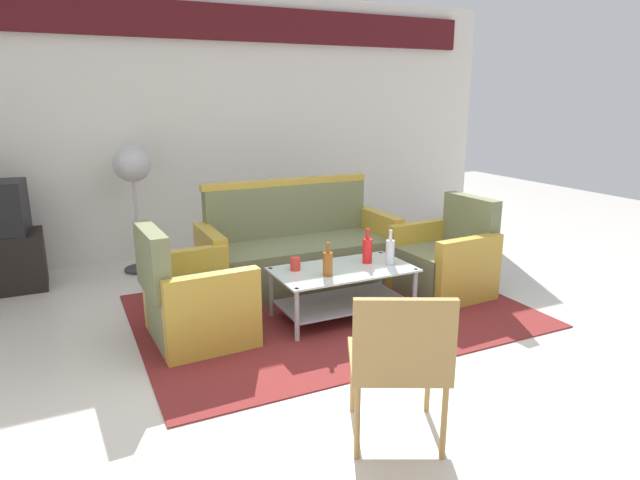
{
  "coord_description": "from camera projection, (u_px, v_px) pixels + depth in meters",
  "views": [
    {
      "loc": [
        -1.87,
        -3.0,
        1.73
      ],
      "look_at": [
        -0.1,
        0.68,
        0.65
      ],
      "focal_mm": 30.81,
      "sensor_mm": 36.0,
      "label": 1
    }
  ],
  "objects": [
    {
      "name": "ground_plane",
      "position": [
        375.0,
        351.0,
        3.84
      ],
      "size": [
        14.0,
        14.0,
        0.0
      ],
      "primitive_type": "plane",
      "color": "beige"
    },
    {
      "name": "wall_back",
      "position": [
        236.0,
        119.0,
        6.12
      ],
      "size": [
        6.52,
        0.19,
        2.8
      ],
      "color": "silver",
      "rests_on": "ground"
    },
    {
      "name": "rug",
      "position": [
        330.0,
        310.0,
        4.54
      ],
      "size": [
        3.07,
        2.21,
        0.01
      ],
      "primitive_type": "cube",
      "color": "maroon",
      "rests_on": "ground"
    },
    {
      "name": "couch",
      "position": [
        299.0,
        253.0,
        5.1
      ],
      "size": [
        1.8,
        0.74,
        0.96
      ],
      "rotation": [
        0.0,
        0.0,
        3.14
      ],
      "color": "#6B704C",
      "rests_on": "rug"
    },
    {
      "name": "armchair_left",
      "position": [
        195.0,
        302.0,
        3.96
      ],
      "size": [
        0.73,
        0.79,
        0.85
      ],
      "rotation": [
        0.0,
        0.0,
        -1.52
      ],
      "color": "#6B704C",
      "rests_on": "rug"
    },
    {
      "name": "armchair_right",
      "position": [
        445.0,
        262.0,
        4.9
      ],
      "size": [
        0.74,
        0.79,
        0.85
      ],
      "rotation": [
        0.0,
        0.0,
        1.62
      ],
      "color": "#6B704C",
      "rests_on": "rug"
    },
    {
      "name": "coffee_table",
      "position": [
        343.0,
        285.0,
        4.35
      ],
      "size": [
        1.1,
        0.6,
        0.4
      ],
      "color": "silver",
      "rests_on": "rug"
    },
    {
      "name": "bottle_brown",
      "position": [
        328.0,
        263.0,
        4.13
      ],
      "size": [
        0.07,
        0.07,
        0.26
      ],
      "color": "brown",
      "rests_on": "coffee_table"
    },
    {
      "name": "bottle_clear",
      "position": [
        390.0,
        251.0,
        4.4
      ],
      "size": [
        0.07,
        0.07,
        0.29
      ],
      "color": "silver",
      "rests_on": "coffee_table"
    },
    {
      "name": "bottle_red",
      "position": [
        367.0,
        250.0,
        4.44
      ],
      "size": [
        0.08,
        0.08,
        0.28
      ],
      "color": "red",
      "rests_on": "coffee_table"
    },
    {
      "name": "cup",
      "position": [
        295.0,
        264.0,
        4.27
      ],
      "size": [
        0.08,
        0.08,
        0.1
      ],
      "primitive_type": "cylinder",
      "color": "red",
      "rests_on": "coffee_table"
    },
    {
      "name": "pedestal_fan",
      "position": [
        133.0,
        171.0,
        5.34
      ],
      "size": [
        0.36,
        0.36,
        1.27
      ],
      "color": "#2D2D33",
      "rests_on": "ground"
    },
    {
      "name": "wicker_chair",
      "position": [
        400.0,
        355.0,
        2.69
      ],
      "size": [
        0.64,
        0.64,
        0.84
      ],
      "rotation": [
        0.0,
        0.0,
        -0.46
      ],
      "color": "#AD844C",
      "rests_on": "ground"
    }
  ]
}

